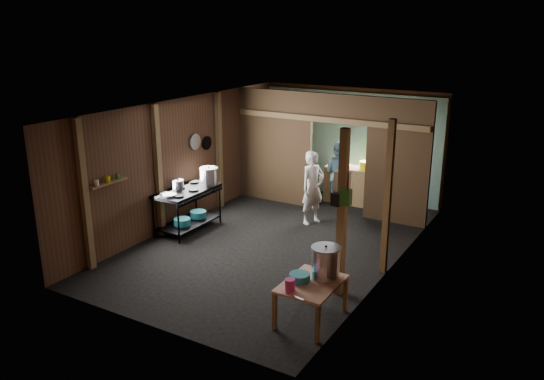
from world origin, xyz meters
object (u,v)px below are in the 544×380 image
Objects in this scene: pink_bucket at (290,285)px; cook at (313,188)px; prep_table at (311,302)px; stove_pot_large at (209,176)px; gas_range at (188,210)px; yellow_tub at (367,165)px; stock_pot at (326,263)px.

pink_bucket is 4.20m from cook.
prep_table is 0.54m from pink_bucket.
stove_pot_large reaches higher than prep_table.
gas_range is at bearing 151.94° from cook.
yellow_tub is at bearing 102.89° from prep_table.
prep_table is at bearing -27.09° from gas_range.
pink_bucket is at bearing -113.11° from stock_pot.
gas_range is 0.95× the size of cook.
yellow_tub is at bearing 100.60° from pink_bucket.
gas_range is 2.96× the size of stock_pot.
gas_range reaches higher than pink_bucket.
stove_pot_large is (0.17, 0.52, 0.60)m from gas_range.
stove_pot_large reaches higher than gas_range.
gas_range is at bearing -108.21° from stove_pot_large.
stock_pot is 1.47× the size of yellow_tub.
pink_bucket is at bearing -113.06° from prep_table.
stock_pot reaches higher than pink_bucket.
prep_table is at bearing 66.94° from pink_bucket.
pink_bucket is 0.11× the size of cook.
stove_pot_large is 4.39m from pink_bucket.
stove_pot_large is at bearing 149.03° from stock_pot.
yellow_tub is at bearing 104.55° from stock_pot.
gas_range is 8.69× the size of pink_bucket.
gas_range is 4.18m from stock_pot.
stock_pot is 3.78m from cook.
prep_table is 5.94× the size of pink_bucket.
stock_pot is 0.32× the size of cook.
stock_pot is at bearing -128.68° from cook.
yellow_tub is at bearing 4.26° from cook.
cook is at bearing -108.10° from yellow_tub.
cook is at bearing 31.75° from stove_pot_large.
yellow_tub is (2.52, 3.29, 0.51)m from gas_range.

